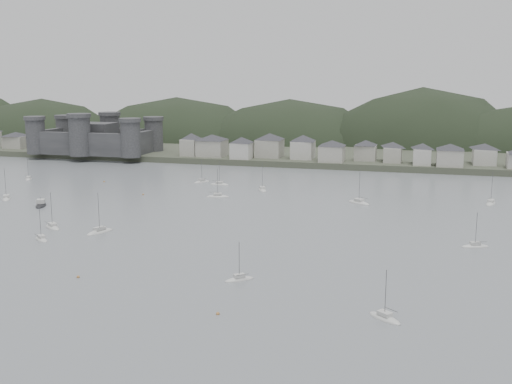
% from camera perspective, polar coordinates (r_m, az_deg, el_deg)
% --- Properties ---
extents(ground, '(900.00, 900.00, 0.00)m').
position_cam_1_polar(ground, '(136.22, -8.57, -8.16)').
color(ground, slate).
rests_on(ground, ground).
extents(far_shore_land, '(900.00, 250.00, 3.00)m').
position_cam_1_polar(far_shore_land, '(417.97, 8.13, 4.81)').
color(far_shore_land, '#383D2D').
rests_on(far_shore_land, ground).
extents(forested_ridge, '(851.55, 103.94, 102.57)m').
position_cam_1_polar(forested_ridge, '(393.69, 8.29, 2.57)').
color(forested_ridge, black).
rests_on(forested_ridge, ground).
extents(castle, '(66.00, 43.00, 20.00)m').
position_cam_1_polar(castle, '(345.67, -14.73, 4.92)').
color(castle, '#313133').
rests_on(castle, far_shore_land).
extents(waterfront_town, '(451.48, 28.46, 12.92)m').
position_cam_1_polar(waterfront_town, '(302.77, 14.91, 3.70)').
color(waterfront_town, '#9F9D91').
rests_on(waterfront_town, far_shore_land).
extents(moored_fleet, '(242.34, 163.48, 13.12)m').
position_cam_1_polar(moored_fleet, '(196.42, -2.30, -2.12)').
color(moored_fleet, silver).
rests_on(moored_fleet, ground).
extents(motor_launch_far, '(6.72, 9.57, 4.14)m').
position_cam_1_polar(motor_launch_far, '(222.56, -19.43, -1.17)').
color(motor_launch_far, black).
rests_on(motor_launch_far, ground).
extents(mooring_buoys, '(177.44, 126.18, 0.70)m').
position_cam_1_polar(mooring_buoys, '(182.68, -3.65, -3.13)').
color(mooring_buoys, '#AD7439').
rests_on(mooring_buoys, ground).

